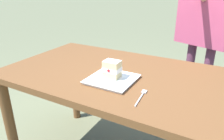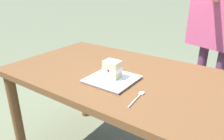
# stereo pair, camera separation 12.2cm
# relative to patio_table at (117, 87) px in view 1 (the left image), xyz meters

# --- Properties ---
(patio_table) EXTENTS (1.44, 0.85, 0.77)m
(patio_table) POSITION_rel_patio_table_xyz_m (0.00, 0.00, 0.00)
(patio_table) COLOR brown
(patio_table) RESTS_ON ground
(dessert_plate) EXTENTS (0.26, 0.26, 0.02)m
(dessert_plate) POSITION_rel_patio_table_xyz_m (0.03, -0.13, 0.12)
(dessert_plate) COLOR white
(dessert_plate) RESTS_ON patio_table
(cake_slice) EXTENTS (0.09, 0.08, 0.10)m
(cake_slice) POSITION_rel_patio_table_xyz_m (0.03, -0.12, 0.17)
(cake_slice) COLOR #EAD18C
(cake_slice) RESTS_ON dessert_plate
(dessert_fork) EXTENTS (0.03, 0.17, 0.01)m
(dessert_fork) POSITION_rel_patio_table_xyz_m (0.25, -0.23, 0.11)
(dessert_fork) COLOR silver
(dessert_fork) RESTS_ON patio_table
(diner_person) EXTENTS (0.48, 0.62, 1.61)m
(diner_person) POSITION_rel_patio_table_xyz_m (0.39, 0.81, 0.41)
(diner_person) COLOR #5D3049
(diner_person) RESTS_ON ground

